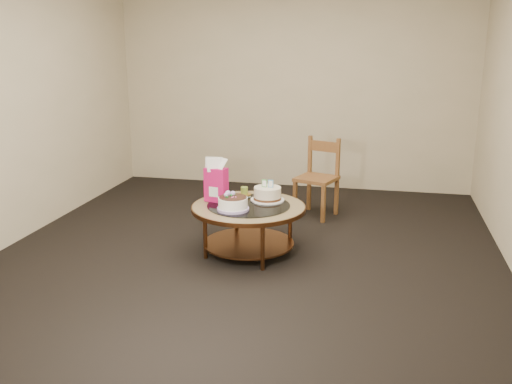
% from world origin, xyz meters
% --- Properties ---
extents(ground, '(5.00, 5.00, 0.00)m').
position_xyz_m(ground, '(0.00, 0.00, 0.00)').
color(ground, black).
rests_on(ground, ground).
extents(room_walls, '(4.52, 5.02, 2.61)m').
position_xyz_m(room_walls, '(0.00, 0.00, 1.54)').
color(room_walls, beige).
rests_on(room_walls, ground).
extents(coffee_table, '(1.02, 1.02, 0.46)m').
position_xyz_m(coffee_table, '(0.00, -0.00, 0.38)').
color(coffee_table, '#573119').
rests_on(coffee_table, ground).
extents(decorated_cake, '(0.28, 0.28, 0.16)m').
position_xyz_m(decorated_cake, '(-0.10, -0.17, 0.51)').
color(decorated_cake, '#B197D5').
rests_on(decorated_cake, coffee_table).
extents(cream_cake, '(0.31, 0.31, 0.20)m').
position_xyz_m(cream_cake, '(0.14, 0.18, 0.52)').
color(cream_cake, white).
rests_on(cream_cake, coffee_table).
extents(gift_bag, '(0.22, 0.18, 0.40)m').
position_xyz_m(gift_bag, '(-0.31, 0.06, 0.66)').
color(gift_bag, '#D01364').
rests_on(gift_bag, coffee_table).
extents(pillar_candle, '(0.14, 0.14, 0.10)m').
position_xyz_m(pillar_candle, '(-0.10, 0.28, 0.49)').
color(pillar_candle, '#E4BF5D').
rests_on(pillar_candle, coffee_table).
extents(dining_chair, '(0.50, 0.50, 0.85)m').
position_xyz_m(dining_chair, '(0.48, 1.28, 0.43)').
color(dining_chair, brown).
rests_on(dining_chair, ground).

